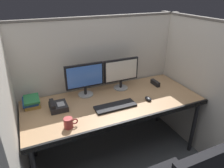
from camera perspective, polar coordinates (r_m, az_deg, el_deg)
name	(u,v)px	position (r m, az deg, el deg)	size (l,w,h in m)	color
cubicle_partition_rear	(99,81)	(2.54, -3.60, 0.84)	(2.21, 0.06, 1.57)	beige
cubicle_partition_left	(13,125)	(1.95, -26.25, -10.31)	(0.06, 1.41, 1.57)	beige
cubicle_partition_right	(192,84)	(2.63, 21.63, -0.09)	(0.06, 1.41, 1.57)	beige
desk	(114,105)	(2.21, 0.66, -6.01)	(1.90, 0.80, 0.74)	#997551
monitor_left	(85,78)	(2.24, -7.72, 1.76)	(0.43, 0.17, 0.37)	gray
monitor_right	(121,72)	(2.38, 2.58, 3.45)	(0.43, 0.17, 0.37)	gray
keyboard_main	(115,106)	(2.08, 0.96, -6.31)	(0.43, 0.15, 0.02)	black
computer_mouse	(148,99)	(2.24, 10.19, -4.11)	(0.06, 0.10, 0.04)	black
book_stack	(31,102)	(2.26, -21.84, -4.63)	(0.17, 0.22, 0.08)	olive
red_stapler	(155,83)	(2.59, 12.12, 0.31)	(0.04, 0.15, 0.06)	black
coffee_mug	(69,123)	(1.82, -12.13, -10.69)	(0.13, 0.08, 0.09)	#993333
desk_phone	(58,106)	(2.11, -15.08, -6.08)	(0.17, 0.19, 0.09)	black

